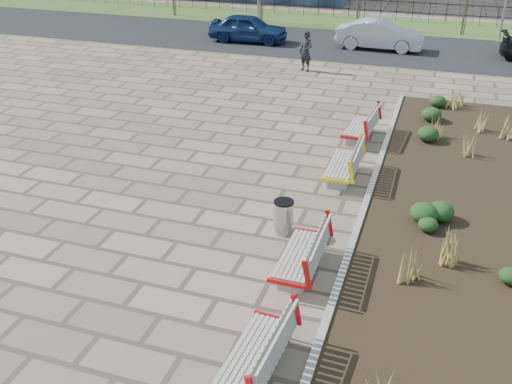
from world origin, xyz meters
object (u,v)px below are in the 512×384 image
(pedestrian, at_px, (306,51))
(bench_b, at_px, (299,253))
(car_silver, at_px, (380,35))
(bench_c, at_px, (342,163))
(bench_d, at_px, (360,125))
(car_blue, at_px, (248,28))
(bench_a, at_px, (253,351))
(litter_bin, at_px, (284,217))

(pedestrian, bearing_deg, bench_b, -52.05)
(pedestrian, bearing_deg, car_silver, 87.05)
(bench_c, xyz_separation_m, car_silver, (-1.03, 15.53, 0.25))
(bench_d, relative_size, car_blue, 0.50)
(pedestrian, relative_size, car_blue, 0.42)
(bench_a, xyz_separation_m, litter_bin, (-0.77, 4.54, -0.09))
(bench_a, bearing_deg, bench_b, 93.78)
(bench_d, distance_m, litter_bin, 6.46)
(car_blue, distance_m, car_silver, 6.98)
(bench_c, bearing_deg, bench_b, -90.38)
(bench_b, relative_size, pedestrian, 1.18)
(bench_c, xyz_separation_m, car_blue, (-7.98, 14.99, 0.24))
(bench_b, xyz_separation_m, bench_c, (0.00, 4.77, 0.00))
(bench_b, height_order, pedestrian, pedestrian)
(bench_c, bearing_deg, bench_a, -90.38)
(car_silver, bearing_deg, bench_c, -174.77)
(bench_c, bearing_deg, bench_d, 89.62)
(bench_d, relative_size, litter_bin, 2.55)
(bench_c, relative_size, bench_d, 1.00)
(bench_c, xyz_separation_m, pedestrian, (-3.66, 10.44, 0.39))
(litter_bin, height_order, pedestrian, pedestrian)
(bench_d, bearing_deg, bench_b, -86.13)
(bench_d, relative_size, pedestrian, 1.18)
(bench_c, bearing_deg, car_blue, 117.66)
(bench_b, bearing_deg, pedestrian, 103.63)
(bench_a, relative_size, car_silver, 0.48)
(bench_a, xyz_separation_m, car_silver, (-1.03, 23.37, 0.25))
(litter_bin, distance_m, pedestrian, 14.05)
(car_silver, bearing_deg, bench_a, -176.03)
(car_silver, bearing_deg, litter_bin, -177.75)
(pedestrian, height_order, car_silver, pedestrian)
(car_silver, bearing_deg, bench_b, -175.65)
(car_blue, bearing_deg, bench_c, -154.08)
(bench_c, height_order, car_blue, car_blue)
(bench_a, xyz_separation_m, bench_d, (0.00, 10.95, 0.00))
(bench_b, xyz_separation_m, pedestrian, (-3.66, 15.20, 0.39))
(bench_a, height_order, car_silver, car_silver)
(bench_a, xyz_separation_m, pedestrian, (-3.66, 18.28, 0.39))
(bench_b, relative_size, litter_bin, 2.55)
(bench_a, distance_m, pedestrian, 18.64)
(bench_b, bearing_deg, car_silver, 92.98)
(bench_b, xyz_separation_m, car_blue, (-7.98, 19.76, 0.24))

